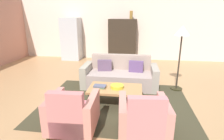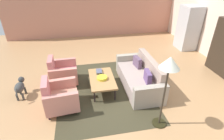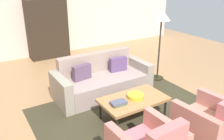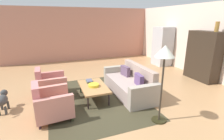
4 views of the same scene
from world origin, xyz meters
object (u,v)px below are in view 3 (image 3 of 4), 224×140
at_px(coffee_table, 133,100).
at_px(floor_lamp, 161,22).
at_px(fruit_bowl, 135,96).
at_px(armchair_right, 210,123).
at_px(cabinet, 47,29).
at_px(book_stack, 119,103).
at_px(couch, 101,81).

distance_m(coffee_table, floor_lamp, 2.21).
distance_m(coffee_table, fruit_bowl, 0.08).
bearing_deg(armchair_right, floor_lamp, 61.70).
relative_size(cabinet, floor_lamp, 1.05).
height_order(armchair_right, cabinet, cabinet).
xyz_separation_m(cabinet, floor_lamp, (1.77, -3.13, 0.54)).
bearing_deg(book_stack, armchair_right, -50.00).
bearing_deg(floor_lamp, book_stack, -149.26).
height_order(couch, fruit_bowl, couch).
distance_m(book_stack, floor_lamp, 2.46).
bearing_deg(armchair_right, cabinet, 93.33).
bearing_deg(fruit_bowl, coffee_table, 180.00).
bearing_deg(book_stack, floor_lamp, 30.74).
bearing_deg(book_stack, fruit_bowl, 5.30).
bearing_deg(coffee_table, floor_lamp, 35.02).
relative_size(armchair_right, floor_lamp, 0.51).
xyz_separation_m(couch, armchair_right, (0.61, -2.35, 0.06)).
distance_m(coffee_table, armchair_right, 1.31).
height_order(couch, coffee_table, couch).
relative_size(couch, book_stack, 7.45).
height_order(coffee_table, floor_lamp, floor_lamp).
distance_m(couch, coffee_table, 1.19).
bearing_deg(couch, book_stack, 74.12).
relative_size(armchair_right, book_stack, 3.11).
bearing_deg(fruit_bowl, floor_lamp, 35.79).
xyz_separation_m(coffee_table, fruit_bowl, (0.04, 0.00, 0.07)).
xyz_separation_m(fruit_bowl, floor_lamp, (1.54, 1.11, 1.01)).
bearing_deg(cabinet, armchair_right, -81.58).
relative_size(armchair_right, fruit_bowl, 2.94).
xyz_separation_m(couch, coffee_table, (0.00, -1.19, 0.08)).
distance_m(armchair_right, cabinet, 5.49).
height_order(fruit_bowl, cabinet, cabinet).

